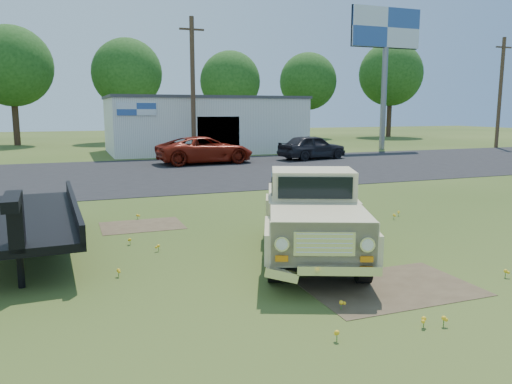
# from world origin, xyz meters

# --- Properties ---
(ground) EXTENTS (140.00, 140.00, 0.00)m
(ground) POSITION_xyz_m (0.00, 0.00, 0.00)
(ground) COLOR #2E4115
(ground) RESTS_ON ground
(asphalt_lot) EXTENTS (90.00, 14.00, 0.02)m
(asphalt_lot) POSITION_xyz_m (0.00, 15.00, 0.00)
(asphalt_lot) COLOR black
(asphalt_lot) RESTS_ON ground
(dirt_patch_a) EXTENTS (3.00, 2.00, 0.01)m
(dirt_patch_a) POSITION_xyz_m (1.50, -3.00, 0.00)
(dirt_patch_a) COLOR #4B3C28
(dirt_patch_a) RESTS_ON ground
(dirt_patch_b) EXTENTS (2.20, 1.60, 0.01)m
(dirt_patch_b) POSITION_xyz_m (-2.00, 3.50, 0.00)
(dirt_patch_b) COLOR #4B3C28
(dirt_patch_b) RESTS_ON ground
(commercial_building) EXTENTS (14.20, 8.20, 4.15)m
(commercial_building) POSITION_xyz_m (6.00, 26.99, 2.10)
(commercial_building) COLOR silver
(commercial_building) RESTS_ON ground
(billboard) EXTENTS (6.10, 0.45, 11.05)m
(billboard) POSITION_xyz_m (20.00, 24.04, 8.54)
(billboard) COLOR slate
(billboard) RESTS_ON ground
(utility_pole_mid) EXTENTS (1.60, 0.30, 9.00)m
(utility_pole_mid) POSITION_xyz_m (4.00, 22.00, 4.60)
(utility_pole_mid) COLOR #3E2C1D
(utility_pole_mid) RESTS_ON ground
(utility_pole_east) EXTENTS (1.60, 0.30, 9.00)m
(utility_pole_east) POSITION_xyz_m (30.00, 22.00, 4.60)
(utility_pole_east) COLOR #3E2C1D
(utility_pole_east) RESTS_ON ground
(treeline_c) EXTENTS (7.04, 7.04, 10.47)m
(treeline_c) POSITION_xyz_m (-8.00, 39.50, 6.93)
(treeline_c) COLOR #3B271A
(treeline_c) RESTS_ON ground
(treeline_d) EXTENTS (6.72, 6.72, 10.00)m
(treeline_d) POSITION_xyz_m (2.00, 40.50, 6.62)
(treeline_d) COLOR #3B271A
(treeline_d) RESTS_ON ground
(treeline_e) EXTENTS (6.08, 6.08, 9.04)m
(treeline_e) POSITION_xyz_m (12.00, 39.00, 5.98)
(treeline_e) COLOR #3B271A
(treeline_e) RESTS_ON ground
(treeline_f) EXTENTS (6.40, 6.40, 9.52)m
(treeline_f) POSITION_xyz_m (22.00, 41.50, 6.30)
(treeline_f) COLOR #3B271A
(treeline_f) RESTS_ON ground
(treeline_g) EXTENTS (7.36, 7.36, 10.95)m
(treeline_g) POSITION_xyz_m (32.00, 40.00, 7.25)
(treeline_g) COLOR #3B271A
(treeline_g) RESTS_ON ground
(vintage_pickup_truck) EXTENTS (3.92, 5.69, 1.92)m
(vintage_pickup_truck) POSITION_xyz_m (1.05, -0.77, 0.96)
(vintage_pickup_truck) COLOR #CCBC89
(vintage_pickup_truck) RESTS_ON ground
(flatbed_trailer) EXTENTS (2.46, 6.74, 1.82)m
(flatbed_trailer) POSITION_xyz_m (-4.80, 1.87, 0.91)
(flatbed_trailer) COLOR black
(flatbed_trailer) RESTS_ON ground
(red_pickup) EXTENTS (5.91, 3.09, 1.59)m
(red_pickup) POSITION_xyz_m (3.83, 18.53, 0.79)
(red_pickup) COLOR maroon
(red_pickup) RESTS_ON ground
(dark_sedan) EXTENTS (4.88, 2.76, 1.57)m
(dark_sedan) POSITION_xyz_m (10.95, 18.62, 0.78)
(dark_sedan) COLOR black
(dark_sedan) RESTS_ON ground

